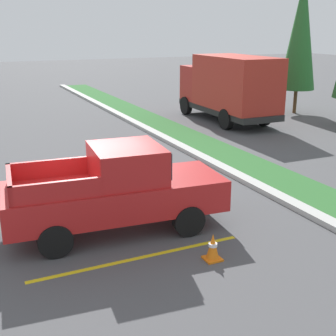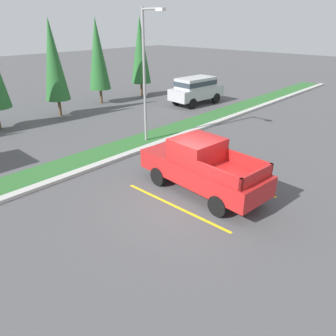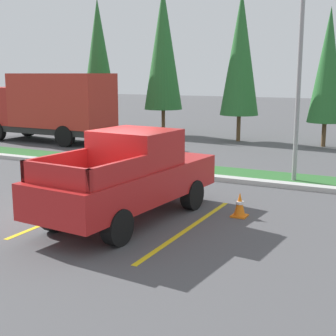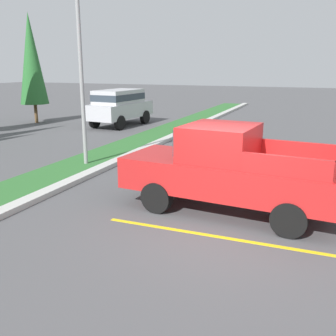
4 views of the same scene
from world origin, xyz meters
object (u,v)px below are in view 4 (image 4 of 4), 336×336
cypress_tree_far_right (31,59)px  traffic_cone (203,171)px  pickup_truck_main (229,170)px  street_light (84,51)px  suv_distant (120,105)px

cypress_tree_far_right → traffic_cone: (-8.27, -13.35, -3.53)m
pickup_truck_main → street_light: (2.58, 5.63, 2.86)m
street_light → traffic_cone: size_ratio=11.19×
pickup_truck_main → suv_distant: 14.61m
traffic_cone → cypress_tree_far_right: bearing=58.2°
cypress_tree_far_right → traffic_cone: cypress_tree_far_right is taller
pickup_truck_main → street_light: bearing=65.4°
street_light → traffic_cone: 5.62m
suv_distant → traffic_cone: suv_distant is taller
cypress_tree_far_right → traffic_cone: size_ratio=10.82×
pickup_truck_main → cypress_tree_far_right: bearing=54.3°
pickup_truck_main → traffic_cone: bearing=30.6°
street_light → cypress_tree_far_right: bearing=48.7°
pickup_truck_main → suv_distant: same height
cypress_tree_far_right → pickup_truck_main: bearing=-125.7°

